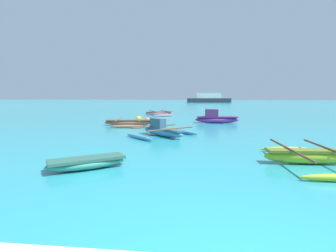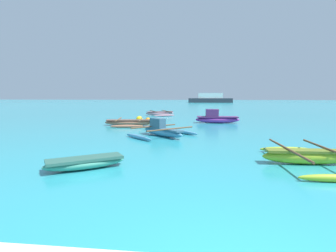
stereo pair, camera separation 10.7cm
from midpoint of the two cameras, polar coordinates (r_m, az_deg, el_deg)
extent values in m
ellipsoid|color=#853093|center=(20.22, 10.47, 1.35)|extent=(3.34, 0.96, 0.50)
cube|color=#56275D|center=(20.20, 10.48, 1.95)|extent=(3.08, 0.92, 0.08)
cube|color=#56275D|center=(20.14, 9.33, 2.85)|extent=(0.96, 0.74, 0.55)
ellipsoid|color=#C57F8D|center=(27.69, -2.07, 2.78)|extent=(2.96, 1.64, 0.41)
cube|color=#79525A|center=(27.68, -2.07, 3.12)|extent=(2.73, 1.53, 0.08)
cylinder|color=brown|center=(27.86, -0.72, 3.28)|extent=(1.39, 3.13, 0.07)
cylinder|color=brown|center=(27.51, -3.43, 3.22)|extent=(1.39, 3.13, 0.07)
ellipsoid|color=#C57F8D|center=(29.33, -2.92, 2.79)|extent=(2.01, 1.01, 0.20)
ellipsoid|color=#C57F8D|center=(26.08, -1.10, 2.31)|extent=(2.01, 1.01, 0.20)
ellipsoid|color=#9AB527|center=(9.13, 27.98, -5.92)|extent=(2.71, 0.59, 0.44)
cube|color=olive|center=(9.09, 28.05, -4.80)|extent=(2.49, 0.57, 0.08)
cylinder|color=brown|center=(9.35, 31.46, -4.34)|extent=(0.20, 3.40, 0.07)
cylinder|color=brown|center=(8.85, 24.48, -4.52)|extent=(0.20, 3.40, 0.07)
ellipsoid|color=#9AB527|center=(10.69, 24.25, -4.64)|extent=(1.94, 0.27, 0.20)
ellipsoid|color=teal|center=(7.91, -17.56, -7.74)|extent=(2.25, 1.84, 0.33)
cube|color=#2E5E51|center=(7.88, -17.59, -6.87)|extent=(2.09, 1.72, 0.08)
ellipsoid|color=teal|center=(13.46, -1.44, -1.33)|extent=(2.55, 2.57, 0.43)
cube|color=#335A70|center=(13.44, -1.44, -0.60)|extent=(2.36, 2.38, 0.08)
cube|color=#335A70|center=(13.72, -2.43, 0.70)|extent=(0.91, 0.91, 0.47)
cylinder|color=brown|center=(12.88, 0.45, -0.65)|extent=(2.08, 2.06, 0.07)
cylinder|color=brown|center=(14.00, -3.18, -0.07)|extent=(2.08, 2.06, 0.07)
ellipsoid|color=teal|center=(14.37, 3.12, -1.28)|extent=(1.72, 1.74, 0.20)
ellipsoid|color=teal|center=(12.68, -6.60, -2.39)|extent=(1.72, 1.74, 0.20)
ellipsoid|color=#AC664C|center=(18.58, -8.60, 0.76)|extent=(3.51, 1.16, 0.39)
cube|color=brown|center=(18.57, -8.61, 1.23)|extent=(3.24, 1.09, 0.08)
cylinder|color=brown|center=(18.50, -6.22, 1.44)|extent=(0.51, 2.93, 0.07)
cylinder|color=brown|center=(18.66, -10.99, 1.40)|extent=(0.51, 2.93, 0.07)
ellipsoid|color=#AC664C|center=(20.05, -8.15, 0.93)|extent=(2.17, 0.52, 0.20)
ellipsoid|color=#AC664C|center=(17.14, -9.12, -0.07)|extent=(2.17, 0.52, 0.20)
sphere|color=orange|center=(20.36, -4.65, 1.32)|extent=(0.39, 0.39, 0.39)
sphere|color=yellow|center=(20.29, -6.50, 1.45)|extent=(0.50, 0.50, 0.50)
cube|color=#2D333D|center=(77.07, 8.84, 5.53)|extent=(12.50, 2.75, 1.25)
cube|color=white|center=(77.06, 8.85, 6.55)|extent=(6.88, 2.34, 1.50)
camera|label=1|loc=(0.05, -90.19, -0.02)|focal=28.00mm
camera|label=2|loc=(0.05, 89.81, 0.02)|focal=28.00mm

